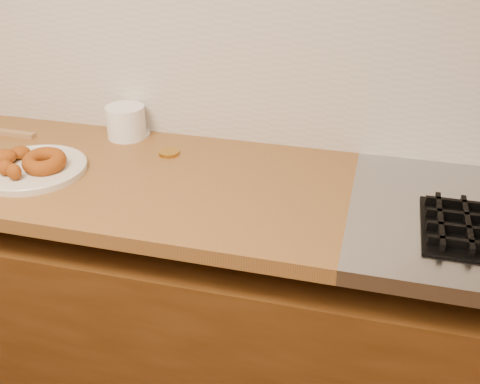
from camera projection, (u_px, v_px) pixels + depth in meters
name	position (u px, v px, depth m)	size (l,w,h in m)	color
base_cabinet	(176.00, 320.00, 1.78)	(3.60, 0.60, 0.77)	#563212
backsplash	(197.00, 40.00, 1.64)	(3.60, 0.02, 0.60)	beige
donut_plate	(33.00, 169.00, 1.55)	(0.29, 0.29, 0.02)	beige
ring_donut	(44.00, 161.00, 1.53)	(0.12, 0.12, 0.04)	#90480A
fried_dough_chunks	(11.00, 160.00, 1.53)	(0.15, 0.18, 0.04)	#90480A
plastic_tub	(126.00, 122.00, 1.75)	(0.12, 0.12, 0.10)	white
tub_lid	(129.00, 133.00, 1.79)	(0.13, 0.13, 0.01)	silver
brass_jar_lid	(169.00, 153.00, 1.66)	(0.06, 0.06, 0.01)	#B1822A
wooden_utensil	(7.00, 133.00, 1.78)	(0.20, 0.02, 0.02)	#9B7348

